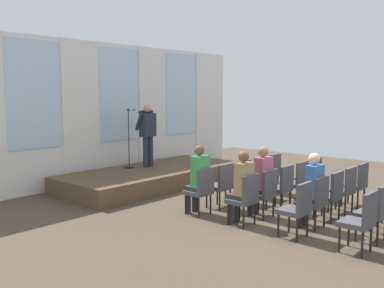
{
  "coord_description": "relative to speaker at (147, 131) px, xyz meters",
  "views": [
    {
      "loc": [
        -7.63,
        -3.41,
        2.37
      ],
      "look_at": [
        0.04,
        3.34,
        1.18
      ],
      "focal_mm": 40.34,
      "sensor_mm": 36.0,
      "label": 1
    }
  ],
  "objects": [
    {
      "name": "ground_plane",
      "position": [
        -0.12,
        -4.98,
        -1.4
      ],
      "size": [
        15.69,
        15.69,
        0.0
      ],
      "primitive_type": "plane",
      "color": "brown"
    },
    {
      "name": "rear_partition",
      "position": [
        -0.08,
        1.04,
        0.51
      ],
      "size": [
        9.42,
        0.14,
        3.72
      ],
      "color": "silver",
      "rests_on": "ground"
    },
    {
      "name": "stage_platform",
      "position": [
        -0.12,
        -0.31,
        -1.18
      ],
      "size": [
        4.94,
        2.11,
        0.43
      ],
      "primitive_type": "cube",
      "color": "brown",
      "rests_on": "ground"
    },
    {
      "name": "speaker",
      "position": [
        0.0,
        0.0,
        0.0
      ],
      "size": [
        0.51,
        0.69,
        1.67
      ],
      "color": "#232838",
      "rests_on": "stage_platform"
    },
    {
      "name": "mic_stand",
      "position": [
        -0.42,
        0.27,
        -0.63
      ],
      "size": [
        0.28,
        0.28,
        1.55
      ],
      "color": "black",
      "rests_on": "stage_platform"
    },
    {
      "name": "chair_r0_c0",
      "position": [
        -1.42,
        -3.07,
        -0.86
      ],
      "size": [
        0.46,
        0.44,
        0.94
      ],
      "color": "black",
      "rests_on": "ground"
    },
    {
      "name": "audience_r0_c0",
      "position": [
        -1.42,
        -2.99,
        -0.64
      ],
      "size": [
        0.36,
        0.39,
        1.38
      ],
      "color": "#2D2D33",
      "rests_on": "ground"
    },
    {
      "name": "chair_r0_c1",
      "position": [
        -0.77,
        -3.07,
        -0.86
      ],
      "size": [
        0.46,
        0.44,
        0.94
      ],
      "color": "black",
      "rests_on": "ground"
    },
    {
      "name": "chair_r0_c2",
      "position": [
        -0.12,
        -3.07,
        -0.86
      ],
      "size": [
        0.46,
        0.44,
        0.94
      ],
      "color": "black",
      "rests_on": "ground"
    },
    {
      "name": "chair_r0_c3",
      "position": [
        0.53,
        -3.07,
        -0.86
      ],
      "size": [
        0.46,
        0.44,
        0.94
      ],
      "color": "black",
      "rests_on": "ground"
    },
    {
      "name": "chair_r0_c4",
      "position": [
        1.19,
        -3.07,
        -0.86
      ],
      "size": [
        0.46,
        0.44,
        0.94
      ],
      "color": "black",
      "rests_on": "ground"
    },
    {
      "name": "chair_r1_c0",
      "position": [
        -1.42,
        -4.1,
        -0.86
      ],
      "size": [
        0.46,
        0.44,
        0.94
      ],
      "color": "black",
      "rests_on": "ground"
    },
    {
      "name": "audience_r1_c0",
      "position": [
        -1.42,
        -4.02,
        -0.65
      ],
      "size": [
        0.36,
        0.39,
        1.36
      ],
      "color": "#2D2D33",
      "rests_on": "ground"
    },
    {
      "name": "chair_r1_c1",
      "position": [
        -0.77,
        -4.1,
        -0.86
      ],
      "size": [
        0.46,
        0.44,
        0.94
      ],
      "color": "black",
      "rests_on": "ground"
    },
    {
      "name": "audience_r1_c1",
      "position": [
        -0.77,
        -4.02,
        -0.64
      ],
      "size": [
        0.36,
        0.39,
        1.38
      ],
      "color": "#2D2D33",
      "rests_on": "ground"
    },
    {
      "name": "chair_r1_c2",
      "position": [
        -0.12,
        -4.1,
        -0.86
      ],
      "size": [
        0.46,
        0.44,
        0.94
      ],
      "color": "black",
      "rests_on": "ground"
    },
    {
      "name": "chair_r1_c3",
      "position": [
        0.53,
        -4.1,
        -0.86
      ],
      "size": [
        0.46,
        0.44,
        0.94
      ],
      "color": "black",
      "rests_on": "ground"
    },
    {
      "name": "chair_r1_c4",
      "position": [
        1.19,
        -4.1,
        -0.86
      ],
      "size": [
        0.46,
        0.44,
        0.94
      ],
      "color": "black",
      "rests_on": "ground"
    },
    {
      "name": "chair_r2_c0",
      "position": [
        -1.42,
        -5.14,
        -0.86
      ],
      "size": [
        0.46,
        0.44,
        0.94
      ],
      "color": "black",
      "rests_on": "ground"
    },
    {
      "name": "chair_r2_c1",
      "position": [
        -0.77,
        -5.14,
        -0.86
      ],
      "size": [
        0.46,
        0.44,
        0.94
      ],
      "color": "black",
      "rests_on": "ground"
    },
    {
      "name": "audience_r2_c1",
      "position": [
        -0.77,
        -5.06,
        -0.65
      ],
      "size": [
        0.36,
        0.39,
        1.35
      ],
      "color": "#2D2D33",
      "rests_on": "ground"
    },
    {
      "name": "chair_r2_c2",
      "position": [
        -0.12,
        -5.14,
        -0.86
      ],
      "size": [
        0.46,
        0.44,
        0.94
      ],
      "color": "black",
      "rests_on": "ground"
    },
    {
      "name": "chair_r2_c3",
      "position": [
        0.53,
        -5.14,
        -0.86
      ],
      "size": [
        0.46,
        0.44,
        0.94
      ],
      "color": "black",
      "rests_on": "ground"
    },
    {
      "name": "chair_r2_c4",
      "position": [
        1.19,
        -5.14,
        -0.86
      ],
      "size": [
        0.46,
        0.44,
        0.94
      ],
      "color": "black",
      "rests_on": "ground"
    },
    {
      "name": "chair_r3_c0",
      "position": [
        -1.42,
        -6.17,
        -0.86
      ],
      "size": [
        0.46,
        0.44,
        0.94
      ],
      "color": "black",
      "rests_on": "ground"
    },
    {
      "name": "chair_r3_c1",
      "position": [
        -0.77,
        -6.17,
        -0.86
      ],
      "size": [
        0.46,
        0.44,
        0.94
      ],
      "color": "black",
      "rests_on": "ground"
    }
  ]
}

